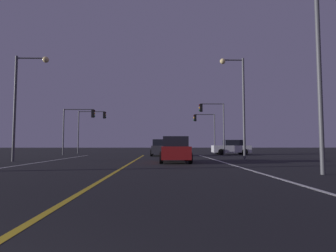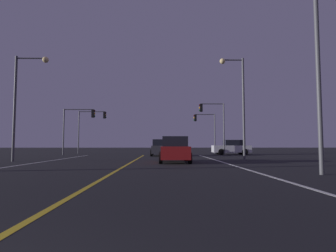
{
  "view_description": "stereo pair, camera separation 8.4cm",
  "coord_description": "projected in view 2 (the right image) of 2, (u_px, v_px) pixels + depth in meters",
  "views": [
    {
      "loc": [
        2.01,
        -0.87,
        1.19
      ],
      "look_at": [
        2.62,
        27.67,
        3.08
      ],
      "focal_mm": 29.63,
      "sensor_mm": 36.0,
      "label": 1
    },
    {
      "loc": [
        2.09,
        -0.87,
        1.19
      ],
      "look_at": [
        2.62,
        27.67,
        3.08
      ],
      "focal_mm": 29.63,
      "sensor_mm": 36.0,
      "label": 2
    }
  ],
  "objects": [
    {
      "name": "traffic_light_far_right",
      "position": [
        204.0,
        124.0,
        36.64
      ],
      "size": [
        2.88,
        0.36,
        5.2
      ],
      "rotation": [
        0.0,
        0.0,
        3.14
      ],
      "color": "#4C4C51",
      "rests_on": "ground"
    },
    {
      "name": "traffic_light_near_left",
      "position": [
        79.0,
        120.0,
        30.88
      ],
      "size": [
        3.55,
        0.36,
        5.13
      ],
      "color": "#4C4C51",
      "rests_on": "ground"
    },
    {
      "name": "lane_edge_right",
      "position": [
        250.0,
        170.0,
        12.62
      ],
      "size": [
        0.16,
        35.57,
        0.01
      ],
      "primitive_type": "cube",
      "color": "silver",
      "rests_on": "ground"
    },
    {
      "name": "street_lamp_right_far",
      "position": [
        238.0,
        95.0,
        21.55
      ],
      "size": [
        1.91,
        0.44,
        7.95
      ],
      "rotation": [
        0.0,
        0.0,
        3.14
      ],
      "color": "#4C4C51",
      "rests_on": "ground"
    },
    {
      "name": "street_lamp_left_mid",
      "position": [
        23.0,
        93.0,
        19.57
      ],
      "size": [
        2.37,
        0.44,
        7.47
      ],
      "color": "#4C4C51",
      "rests_on": "ground"
    },
    {
      "name": "street_lamp_right_near",
      "position": [
        306.0,
        45.0,
        11.23
      ],
      "size": [
        2.06,
        0.44,
        8.23
      ],
      "rotation": [
        0.0,
        0.0,
        3.14
      ],
      "color": "#4C4C51",
      "rests_on": "ground"
    },
    {
      "name": "traffic_light_far_left",
      "position": [
        92.0,
        122.0,
        36.38
      ],
      "size": [
        3.68,
        0.36,
        5.55
      ],
      "color": "#4C4C51",
      "rests_on": "ground"
    },
    {
      "name": "car_ahead_far",
      "position": [
        161.0,
        148.0,
        28.94
      ],
      "size": [
        2.02,
        4.3,
        1.7
      ],
      "rotation": [
        0.0,
        0.0,
        1.57
      ],
      "color": "black",
      "rests_on": "ground"
    },
    {
      "name": "traffic_light_near_right",
      "position": [
        212.0,
        117.0,
        31.18
      ],
      "size": [
        2.87,
        0.36,
        5.81
      ],
      "rotation": [
        0.0,
        0.0,
        3.14
      ],
      "color": "#4C4C51",
      "rests_on": "ground"
    },
    {
      "name": "car_lead_same_lane",
      "position": [
        174.0,
        150.0,
        18.4
      ],
      "size": [
        2.02,
        4.3,
        1.7
      ],
      "rotation": [
        0.0,
        0.0,
        1.57
      ],
      "color": "black",
      "rests_on": "ground"
    },
    {
      "name": "lane_center_divider",
      "position": [
        117.0,
        171.0,
        12.51
      ],
      "size": [
        0.16,
        35.57,
        0.01
      ],
      "primitive_type": "cube",
      "color": "gold",
      "rests_on": "ground"
    },
    {
      "name": "car_crossing_side",
      "position": [
        232.0,
        148.0,
        32.17
      ],
      "size": [
        4.3,
        2.02,
        1.7
      ],
      "rotation": [
        0.0,
        0.0,
        3.14
      ],
      "color": "black",
      "rests_on": "ground"
    }
  ]
}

